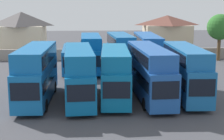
{
  "coord_description": "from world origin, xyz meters",
  "views": [
    {
      "loc": [
        -2.14,
        -30.18,
        8.76
      ],
      "look_at": [
        0.0,
        3.0,
        2.28
      ],
      "focal_mm": 53.22,
      "sensor_mm": 36.0,
      "label": 1
    }
  ],
  "objects_px": {
    "tree_left_of_lot": "(220,27)",
    "bus_6": "(72,58)",
    "bus_4": "(149,70)",
    "bus_2": "(79,72)",
    "bus_9": "(147,51)",
    "bus_5": "(185,69)",
    "bus_3": "(115,71)",
    "bus_8": "(120,51)",
    "house_terrace_centre": "(167,33)",
    "bus_1": "(37,71)",
    "bus_7": "(91,51)",
    "house_terrace_left": "(22,32)"
  },
  "relations": [
    {
      "from": "house_terrace_left",
      "to": "house_terrace_centre",
      "type": "relative_size",
      "value": 0.93
    },
    {
      "from": "bus_7",
      "to": "bus_9",
      "type": "relative_size",
      "value": 0.85
    },
    {
      "from": "bus_5",
      "to": "house_terrace_centre",
      "type": "relative_size",
      "value": 1.18
    },
    {
      "from": "bus_3",
      "to": "bus_6",
      "type": "height_order",
      "value": "bus_3"
    },
    {
      "from": "bus_5",
      "to": "house_terrace_left",
      "type": "distance_m",
      "value": 38.54
    },
    {
      "from": "bus_1",
      "to": "bus_7",
      "type": "xyz_separation_m",
      "value": [
        4.99,
        14.01,
        -0.12
      ]
    },
    {
      "from": "bus_1",
      "to": "bus_6",
      "type": "xyz_separation_m",
      "value": [
        2.5,
        13.79,
        -0.97
      ]
    },
    {
      "from": "bus_8",
      "to": "house_terrace_left",
      "type": "distance_m",
      "value": 24.94
    },
    {
      "from": "house_terrace_centre",
      "to": "bus_1",
      "type": "bearing_deg",
      "value": -120.5
    },
    {
      "from": "bus_8",
      "to": "bus_4",
      "type": "bearing_deg",
      "value": 2.85
    },
    {
      "from": "bus_6",
      "to": "house_terrace_left",
      "type": "bearing_deg",
      "value": -153.3
    },
    {
      "from": "bus_1",
      "to": "bus_4",
      "type": "bearing_deg",
      "value": 92.53
    },
    {
      "from": "tree_left_of_lot",
      "to": "bus_6",
      "type": "bearing_deg",
      "value": -161.26
    },
    {
      "from": "bus_3",
      "to": "bus_5",
      "type": "bearing_deg",
      "value": 94.82
    },
    {
      "from": "house_terrace_left",
      "to": "tree_left_of_lot",
      "type": "xyz_separation_m",
      "value": [
        33.26,
        -10.56,
        1.45
      ]
    },
    {
      "from": "bus_8",
      "to": "bus_5",
      "type": "bearing_deg",
      "value": 17.0
    },
    {
      "from": "bus_3",
      "to": "bus_7",
      "type": "xyz_separation_m",
      "value": [
        -2.24,
        13.9,
        0.03
      ]
    },
    {
      "from": "bus_3",
      "to": "tree_left_of_lot",
      "type": "height_order",
      "value": "tree_left_of_lot"
    },
    {
      "from": "house_terrace_left",
      "to": "bus_5",
      "type": "bearing_deg",
      "value": -55.76
    },
    {
      "from": "bus_2",
      "to": "bus_3",
      "type": "xyz_separation_m",
      "value": [
        3.35,
        0.32,
        -0.07
      ]
    },
    {
      "from": "bus_1",
      "to": "house_terrace_left",
      "type": "bearing_deg",
      "value": -165.8
    },
    {
      "from": "bus_9",
      "to": "bus_1",
      "type": "bearing_deg",
      "value": -41.17
    },
    {
      "from": "bus_7",
      "to": "bus_3",
      "type": "bearing_deg",
      "value": 7.83
    },
    {
      "from": "house_terrace_left",
      "to": "bus_6",
      "type": "bearing_deg",
      "value": -61.03
    },
    {
      "from": "bus_7",
      "to": "house_terrace_centre",
      "type": "relative_size",
      "value": 1.12
    },
    {
      "from": "bus_6",
      "to": "bus_7",
      "type": "height_order",
      "value": "bus_7"
    },
    {
      "from": "bus_2",
      "to": "tree_left_of_lot",
      "type": "distance_m",
      "value": 30.89
    },
    {
      "from": "bus_2",
      "to": "house_terrace_left",
      "type": "relative_size",
      "value": 1.29
    },
    {
      "from": "bus_2",
      "to": "bus_8",
      "type": "xyz_separation_m",
      "value": [
        5.08,
        13.84,
        0.04
      ]
    },
    {
      "from": "bus_4",
      "to": "bus_9",
      "type": "xyz_separation_m",
      "value": [
        2.11,
        13.34,
        -0.02
      ]
    },
    {
      "from": "bus_3",
      "to": "tree_left_of_lot",
      "type": "bearing_deg",
      "value": 142.47
    },
    {
      "from": "house_terrace_left",
      "to": "bus_8",
      "type": "bearing_deg",
      "value": -48.11
    },
    {
      "from": "bus_4",
      "to": "bus_2",
      "type": "bearing_deg",
      "value": -87.81
    },
    {
      "from": "bus_9",
      "to": "bus_5",
      "type": "bearing_deg",
      "value": 7.5
    },
    {
      "from": "bus_6",
      "to": "bus_9",
      "type": "height_order",
      "value": "bus_9"
    },
    {
      "from": "bus_5",
      "to": "bus_1",
      "type": "bearing_deg",
      "value": -86.74
    },
    {
      "from": "bus_9",
      "to": "house_terrace_centre",
      "type": "relative_size",
      "value": 1.31
    },
    {
      "from": "bus_3",
      "to": "house_terrace_centre",
      "type": "height_order",
      "value": "house_terrace_centre"
    },
    {
      "from": "bus_5",
      "to": "bus_8",
      "type": "bearing_deg",
      "value": -157.37
    },
    {
      "from": "bus_3",
      "to": "tree_left_of_lot",
      "type": "xyz_separation_m",
      "value": [
        18.35,
        21.51,
        2.65
      ]
    },
    {
      "from": "bus_3",
      "to": "house_terrace_centre",
      "type": "relative_size",
      "value": 1.13
    },
    {
      "from": "bus_4",
      "to": "bus_8",
      "type": "relative_size",
      "value": 1.16
    },
    {
      "from": "bus_8",
      "to": "bus_3",
      "type": "bearing_deg",
      "value": -11.02
    },
    {
      "from": "bus_1",
      "to": "tree_left_of_lot",
      "type": "height_order",
      "value": "tree_left_of_lot"
    },
    {
      "from": "bus_2",
      "to": "bus_3",
      "type": "relative_size",
      "value": 1.05
    },
    {
      "from": "bus_5",
      "to": "bus_6",
      "type": "relative_size",
      "value": 1.06
    },
    {
      "from": "bus_1",
      "to": "bus_9",
      "type": "relative_size",
      "value": 0.89
    },
    {
      "from": "bus_3",
      "to": "bus_8",
      "type": "bearing_deg",
      "value": 175.65
    },
    {
      "from": "bus_6",
      "to": "bus_9",
      "type": "relative_size",
      "value": 0.85
    },
    {
      "from": "bus_3",
      "to": "bus_6",
      "type": "xyz_separation_m",
      "value": [
        -4.73,
        13.68,
        -0.81
      ]
    }
  ]
}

